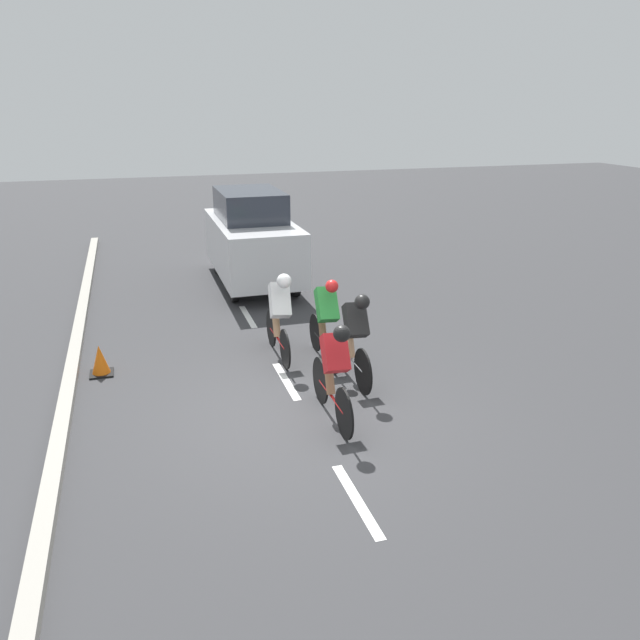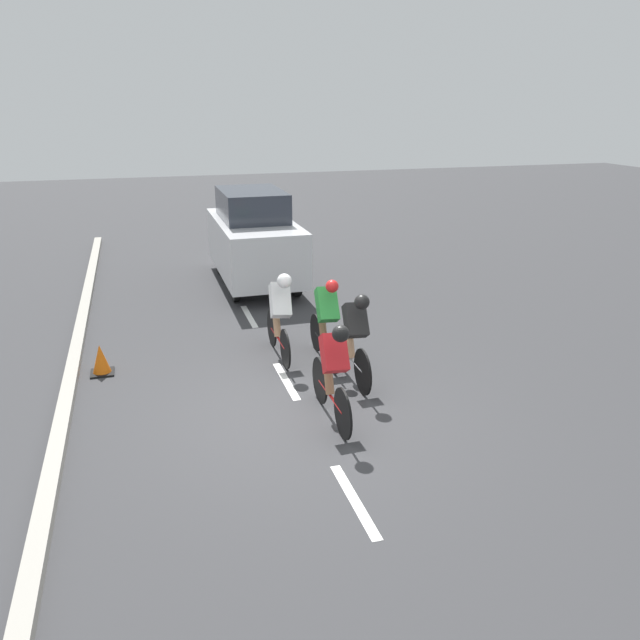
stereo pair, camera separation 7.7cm
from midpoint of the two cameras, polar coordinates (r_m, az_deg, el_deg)
The scene contains 11 objects.
ground_plane at distance 8.83m, azimuth -1.71°, elevation -8.35°, with size 60.00×60.00×0.00m, color #38383A.
lane_stripe_near at distance 7.08m, azimuth 3.07°, elevation -16.10°, with size 0.12×1.40×0.01m, color white.
lane_stripe_mid at distance 9.74m, azimuth -3.34°, elevation -5.57°, with size 0.12×1.40×0.01m, color white.
lane_stripe_far at distance 12.66m, azimuth -6.79°, elevation 0.32°, with size 0.12×1.40×0.01m, color white.
curb at distance 9.58m, azimuth -22.44°, elevation -7.15°, with size 0.20×23.04×0.14m, color #A8A399.
cyclist_red at distance 8.25m, azimuth 1.04°, elevation -4.53°, with size 0.35×1.72×1.47m.
cyclist_green at distance 10.12m, azimuth 0.33°, elevation 0.14°, with size 0.35×1.65×1.49m.
cyclist_white at distance 10.31m, azimuth -3.94°, elevation 0.72°, with size 0.37×1.68×1.53m.
cyclist_black at distance 9.41m, azimuth 2.95°, elevation -1.39°, with size 0.35×1.68×1.49m.
support_car at distance 14.71m, azimuth -6.38°, elevation 7.41°, with size 1.70×3.94×2.18m.
traffic_cone at distance 10.47m, azimuth -19.66°, elevation -3.52°, with size 0.36×0.36×0.49m.
Camera 1 is at (2.06, 7.54, 4.11)m, focal length 35.00 mm.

